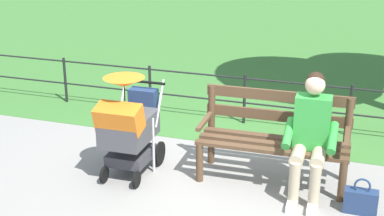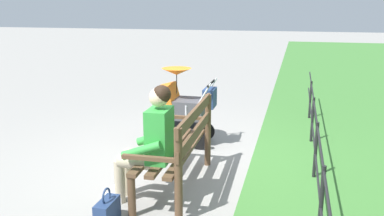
% 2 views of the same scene
% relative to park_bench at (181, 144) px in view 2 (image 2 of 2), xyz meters
% --- Properties ---
extents(ground_plane, '(60.00, 60.00, 0.00)m').
position_rel_park_bench_xyz_m(ground_plane, '(0.69, 0.12, -0.53)').
color(ground_plane, gray).
extents(park_bench, '(1.61, 0.64, 0.96)m').
position_rel_park_bench_xyz_m(park_bench, '(0.00, 0.00, 0.00)').
color(park_bench, brown).
rests_on(park_bench, ground).
extents(person_on_bench, '(0.54, 0.74, 1.28)m').
position_rel_park_bench_xyz_m(person_on_bench, '(-0.40, 0.22, 0.15)').
color(person_on_bench, tan).
rests_on(person_on_bench, ground).
extents(stroller, '(0.52, 0.90, 1.15)m').
position_rel_park_bench_xyz_m(stroller, '(1.52, 0.43, 0.07)').
color(stroller, black).
rests_on(stroller, ground).
extents(handbag, '(0.32, 0.14, 0.37)m').
position_rel_park_bench_xyz_m(handbag, '(-0.95, 0.47, -0.40)').
color(handbag, navy).
rests_on(handbag, ground).
extents(park_fence, '(8.41, 0.04, 0.70)m').
position_rel_park_bench_xyz_m(park_fence, '(0.40, -1.49, -0.10)').
color(park_fence, black).
rests_on(park_fence, ground).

